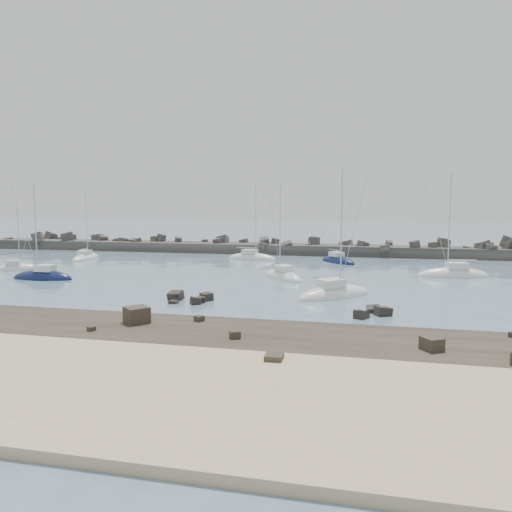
{
  "coord_description": "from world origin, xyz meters",
  "views": [
    {
      "loc": [
        13.54,
        -54.35,
        9.71
      ],
      "look_at": [
        -1.84,
        12.0,
        2.31
      ],
      "focal_mm": 35.0,
      "sensor_mm": 36.0,
      "label": 1
    }
  ],
  "objects_px": {
    "sailboat_0": "(16,269)",
    "sailboat_6": "(338,262)",
    "sailboat_2": "(43,278)",
    "sailboat_3": "(252,258)",
    "sailboat_4": "(282,277)",
    "sailboat_1": "(86,258)",
    "sailboat_5": "(335,295)",
    "sailboat_7": "(453,276)"
  },
  "relations": [
    {
      "from": "sailboat_1",
      "to": "sailboat_7",
      "type": "xyz_separation_m",
      "value": [
        58.0,
        -7.34,
        0.03
      ]
    },
    {
      "from": "sailboat_3",
      "to": "sailboat_4",
      "type": "distance_m",
      "value": 21.7
    },
    {
      "from": "sailboat_0",
      "to": "sailboat_2",
      "type": "xyz_separation_m",
      "value": [
        9.34,
        -6.77,
        0.03
      ]
    },
    {
      "from": "sailboat_4",
      "to": "sailboat_6",
      "type": "height_order",
      "value": "sailboat_4"
    },
    {
      "from": "sailboat_1",
      "to": "sailboat_2",
      "type": "bearing_deg",
      "value": -71.48
    },
    {
      "from": "sailboat_3",
      "to": "sailboat_6",
      "type": "height_order",
      "value": "sailboat_3"
    },
    {
      "from": "sailboat_6",
      "to": "sailboat_0",
      "type": "bearing_deg",
      "value": -156.47
    },
    {
      "from": "sailboat_3",
      "to": "sailboat_7",
      "type": "xyz_separation_m",
      "value": [
        30.26,
        -13.42,
        0.02
      ]
    },
    {
      "from": "sailboat_4",
      "to": "sailboat_5",
      "type": "relative_size",
      "value": 0.91
    },
    {
      "from": "sailboat_3",
      "to": "sailboat_7",
      "type": "distance_m",
      "value": 33.1
    },
    {
      "from": "sailboat_1",
      "to": "sailboat_6",
      "type": "xyz_separation_m",
      "value": [
        42.3,
        4.86,
        0.01
      ]
    },
    {
      "from": "sailboat_0",
      "to": "sailboat_4",
      "type": "bearing_deg",
      "value": 1.11
    },
    {
      "from": "sailboat_0",
      "to": "sailboat_4",
      "type": "xyz_separation_m",
      "value": [
        38.73,
        0.75,
        0.02
      ]
    },
    {
      "from": "sailboat_0",
      "to": "sailboat_5",
      "type": "height_order",
      "value": "sailboat_5"
    },
    {
      "from": "sailboat_1",
      "to": "sailboat_5",
      "type": "height_order",
      "value": "sailboat_5"
    },
    {
      "from": "sailboat_5",
      "to": "sailboat_6",
      "type": "distance_m",
      "value": 29.79
    },
    {
      "from": "sailboat_6",
      "to": "sailboat_7",
      "type": "xyz_separation_m",
      "value": [
        15.7,
        -12.2,
        0.01
      ]
    },
    {
      "from": "sailboat_2",
      "to": "sailboat_3",
      "type": "xyz_separation_m",
      "value": [
        20.61,
        27.36,
        -0.02
      ]
    },
    {
      "from": "sailboat_0",
      "to": "sailboat_4",
      "type": "height_order",
      "value": "sailboat_4"
    },
    {
      "from": "sailboat_0",
      "to": "sailboat_1",
      "type": "distance_m",
      "value": 14.68
    },
    {
      "from": "sailboat_2",
      "to": "sailboat_4",
      "type": "bearing_deg",
      "value": 14.35
    },
    {
      "from": "sailboat_6",
      "to": "sailboat_5",
      "type": "bearing_deg",
      "value": -86.89
    },
    {
      "from": "sailboat_4",
      "to": "sailboat_7",
      "type": "relative_size",
      "value": 0.89
    },
    {
      "from": "sailboat_0",
      "to": "sailboat_3",
      "type": "relative_size",
      "value": 0.77
    },
    {
      "from": "sailboat_3",
      "to": "sailboat_4",
      "type": "xyz_separation_m",
      "value": [
        8.78,
        -19.84,
        0.01
      ]
    },
    {
      "from": "sailboat_4",
      "to": "sailboat_3",
      "type": "bearing_deg",
      "value": 113.87
    },
    {
      "from": "sailboat_7",
      "to": "sailboat_2",
      "type": "bearing_deg",
      "value": -164.67
    },
    {
      "from": "sailboat_6",
      "to": "sailboat_7",
      "type": "bearing_deg",
      "value": -37.85
    },
    {
      "from": "sailboat_4",
      "to": "sailboat_6",
      "type": "xyz_separation_m",
      "value": [
        5.78,
        18.63,
        -0.01
      ]
    },
    {
      "from": "sailboat_2",
      "to": "sailboat_5",
      "type": "distance_m",
      "value": 36.96
    },
    {
      "from": "sailboat_0",
      "to": "sailboat_6",
      "type": "xyz_separation_m",
      "value": [
        44.5,
        19.38,
        0.01
      ]
    },
    {
      "from": "sailboat_2",
      "to": "sailboat_3",
      "type": "distance_m",
      "value": 34.25
    },
    {
      "from": "sailboat_6",
      "to": "sailboat_4",
      "type": "bearing_deg",
      "value": -107.23
    },
    {
      "from": "sailboat_2",
      "to": "sailboat_6",
      "type": "relative_size",
      "value": 1.0
    },
    {
      "from": "sailboat_1",
      "to": "sailboat_4",
      "type": "relative_size",
      "value": 1.0
    },
    {
      "from": "sailboat_1",
      "to": "sailboat_7",
      "type": "height_order",
      "value": "sailboat_7"
    },
    {
      "from": "sailboat_5",
      "to": "sailboat_4",
      "type": "bearing_deg",
      "value": 123.62
    },
    {
      "from": "sailboat_6",
      "to": "sailboat_2",
      "type": "bearing_deg",
      "value": -143.37
    },
    {
      "from": "sailboat_0",
      "to": "sailboat_6",
      "type": "height_order",
      "value": "sailboat_6"
    },
    {
      "from": "sailboat_5",
      "to": "sailboat_6",
      "type": "xyz_separation_m",
      "value": [
        -1.62,
        29.74,
        -0.01
      ]
    },
    {
      "from": "sailboat_1",
      "to": "sailboat_7",
      "type": "relative_size",
      "value": 0.89
    },
    {
      "from": "sailboat_0",
      "to": "sailboat_1",
      "type": "xyz_separation_m",
      "value": [
        2.21,
        14.52,
        -0.0
      ]
    }
  ]
}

